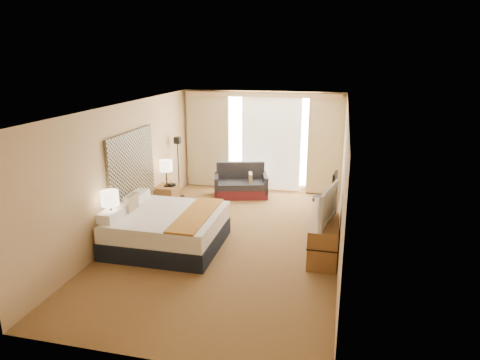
% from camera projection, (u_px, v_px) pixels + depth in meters
% --- Properties ---
extents(floor, '(4.20, 7.00, 0.02)m').
position_uv_depth(floor, '(228.00, 240.00, 8.35)').
color(floor, '#522317').
rests_on(floor, ground).
extents(ceiling, '(4.20, 7.00, 0.02)m').
position_uv_depth(ceiling, '(227.00, 106.00, 7.61)').
color(ceiling, silver).
rests_on(ceiling, wall_back).
extents(wall_back, '(4.20, 0.02, 2.60)m').
position_uv_depth(wall_back, '(262.00, 141.00, 11.25)').
color(wall_back, tan).
rests_on(wall_back, ground).
extents(wall_front, '(4.20, 0.02, 2.60)m').
position_uv_depth(wall_front, '(146.00, 261.00, 4.71)').
color(wall_front, tan).
rests_on(wall_front, ground).
extents(wall_left, '(0.02, 7.00, 2.60)m').
position_uv_depth(wall_left, '(125.00, 170.00, 8.45)').
color(wall_left, tan).
rests_on(wall_left, ground).
extents(wall_right, '(0.02, 7.00, 2.60)m').
position_uv_depth(wall_right, '(343.00, 184.00, 7.51)').
color(wall_right, tan).
rests_on(wall_right, ground).
extents(headboard, '(0.06, 1.85, 1.50)m').
position_uv_depth(headboard, '(132.00, 168.00, 8.63)').
color(headboard, black).
rests_on(headboard, wall_left).
extents(nightstand_left, '(0.45, 0.52, 0.55)m').
position_uv_depth(nightstand_left, '(113.00, 240.00, 7.70)').
color(nightstand_left, olive).
rests_on(nightstand_left, floor).
extents(nightstand_right, '(0.45, 0.52, 0.55)m').
position_uv_depth(nightstand_right, '(167.00, 197.00, 10.04)').
color(nightstand_right, olive).
rests_on(nightstand_right, floor).
extents(media_dresser, '(0.50, 1.80, 0.70)m').
position_uv_depth(media_dresser, '(324.00, 233.00, 7.84)').
color(media_dresser, olive).
rests_on(media_dresser, floor).
extents(window, '(2.30, 0.02, 2.30)m').
position_uv_depth(window, '(271.00, 141.00, 11.16)').
color(window, white).
rests_on(window, wall_back).
extents(curtains, '(4.12, 0.19, 2.56)m').
position_uv_depth(curtains, '(261.00, 138.00, 11.11)').
color(curtains, beige).
rests_on(curtains, floor).
extents(bed, '(1.99, 1.82, 0.97)m').
position_uv_depth(bed, '(167.00, 229.00, 8.01)').
color(bed, black).
rests_on(bed, floor).
extents(loveseat, '(1.48, 1.05, 0.83)m').
position_uv_depth(loveseat, '(241.00, 185.00, 10.92)').
color(loveseat, '#59191D').
rests_on(loveseat, floor).
extents(floor_lamp, '(0.20, 0.20, 1.55)m').
position_uv_depth(floor_lamp, '(178.00, 155.00, 10.61)').
color(floor_lamp, black).
rests_on(floor_lamp, floor).
extents(desk_chair, '(0.56, 0.56, 1.15)m').
position_uv_depth(desk_chair, '(327.00, 201.00, 9.03)').
color(desk_chair, black).
rests_on(desk_chair, floor).
extents(lamp_left, '(0.31, 0.31, 0.65)m').
position_uv_depth(lamp_left, '(110.00, 199.00, 7.49)').
color(lamp_left, black).
rests_on(lamp_left, nightstand_left).
extents(lamp_right, '(0.30, 0.30, 0.62)m').
position_uv_depth(lamp_right, '(166.00, 166.00, 9.78)').
color(lamp_right, black).
rests_on(lamp_right, nightstand_right).
extents(tissue_box, '(0.12, 0.12, 0.11)m').
position_uv_depth(tissue_box, '(116.00, 225.00, 7.53)').
color(tissue_box, '#81A7C7').
rests_on(tissue_box, nightstand_left).
extents(telephone, '(0.21, 0.19, 0.07)m').
position_uv_depth(telephone, '(171.00, 185.00, 9.93)').
color(telephone, black).
rests_on(telephone, nightstand_right).
extents(television, '(0.38, 1.11, 0.63)m').
position_uv_depth(television, '(323.00, 204.00, 7.34)').
color(television, black).
rests_on(television, media_dresser).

